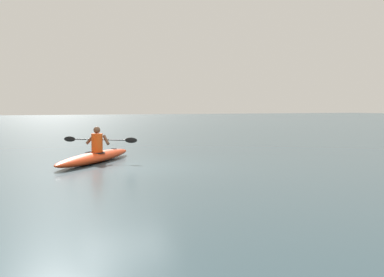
% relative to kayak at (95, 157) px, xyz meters
% --- Properties ---
extents(ground_plane, '(160.00, 160.00, 0.00)m').
position_rel_kayak_xyz_m(ground_plane, '(-0.62, 1.39, -0.16)').
color(ground_plane, '#334C56').
extents(kayak, '(3.42, 4.10, 0.32)m').
position_rel_kayak_xyz_m(kayak, '(0.00, 0.00, 0.00)').
color(kayak, red).
rests_on(kayak, ground).
extents(kayaker, '(1.99, 1.57, 0.78)m').
position_rel_kayak_xyz_m(kayaker, '(-0.10, -0.13, 0.49)').
color(kayaker, '#E04C14').
rests_on(kayaker, kayak).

